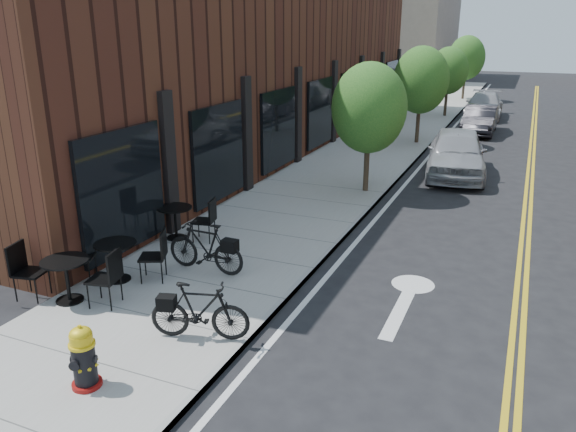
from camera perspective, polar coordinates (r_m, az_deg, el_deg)
The scene contains 17 objects.
ground at distance 9.35m, azimuth -4.01°, elevation -12.92°, with size 120.00×120.00×0.00m, color black.
sidewalk_near at distance 18.60m, azimuth 4.53°, elevation 3.72°, with size 4.00×70.00×0.12m, color #9E9B93.
building_near at distance 23.42m, azimuth -2.77°, elevation 15.43°, with size 5.00×28.00×7.00m, color #411E14.
bg_building_left at distance 56.26m, azimuth 11.84°, elevation 18.65°, with size 8.00×14.00×10.00m, color #726656.
tree_near_a at distance 16.76m, azimuth 8.24°, elevation 10.79°, with size 2.20×2.20×3.81m.
tree_near_b at distance 24.51m, azimuth 13.36°, elevation 13.28°, with size 2.30×2.30×3.98m.
tree_near_c at distance 32.40m, azimuth 16.00°, elevation 14.01°, with size 2.10×2.10×3.67m.
tree_near_d at distance 40.31m, azimuth 17.68°, elevation 15.06°, with size 2.40×2.40×4.11m.
fire_hydrant at distance 8.45m, azimuth -20.05°, elevation -13.36°, with size 0.53×0.53×0.95m.
bicycle_left at distance 11.50m, azimuth -8.39°, elevation -3.14°, with size 0.49×1.74×1.04m, color black.
bicycle_right at distance 9.14m, azimuth -8.96°, elevation -9.52°, with size 0.46×1.62×0.97m, color black.
bistro_set_a at distance 10.92m, azimuth -21.58°, elevation -5.53°, with size 2.01×1.00×1.06m.
bistro_set_b at distance 11.48m, azimuth -17.03°, elevation -3.89°, with size 1.91×1.22×1.02m.
bistro_set_c at distance 13.37m, azimuth -11.38°, elevation -0.20°, with size 1.91×0.95×1.00m.
parked_car_a at distance 19.96m, azimuth 16.74°, elevation 6.20°, with size 1.88×4.66×1.59m, color #9D9FA4.
parked_car_b at distance 28.27m, azimuth 18.92°, elevation 9.26°, with size 1.39×3.98×1.31m, color black.
parked_car_c at distance 33.21m, azimuth 19.29°, elevation 10.55°, with size 1.88×4.62×1.34m, color #9F9EA3.
Camera 1 is at (3.71, -7.02, 4.93)m, focal length 35.00 mm.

